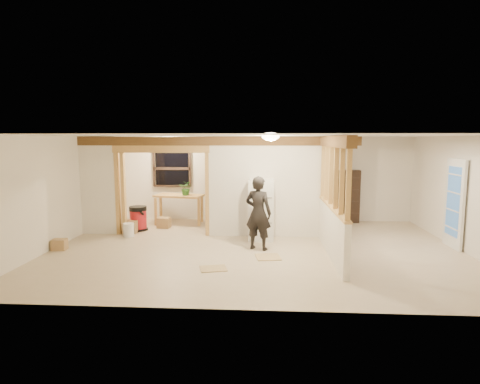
# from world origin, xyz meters

# --- Properties ---
(floor) EXTENTS (9.00, 6.50, 0.01)m
(floor) POSITION_xyz_m (0.00, 0.00, -0.01)
(floor) COLOR #C9B395
(floor) RESTS_ON ground
(ceiling) EXTENTS (9.00, 6.50, 0.01)m
(ceiling) POSITION_xyz_m (0.00, 0.00, 2.50)
(ceiling) COLOR white
(wall_back) EXTENTS (9.00, 0.01, 2.50)m
(wall_back) POSITION_xyz_m (0.00, 3.25, 1.25)
(wall_back) COLOR silver
(wall_back) RESTS_ON floor
(wall_front) EXTENTS (9.00, 0.01, 2.50)m
(wall_front) POSITION_xyz_m (0.00, -3.25, 1.25)
(wall_front) COLOR silver
(wall_front) RESTS_ON floor
(wall_left) EXTENTS (0.01, 6.50, 2.50)m
(wall_left) POSITION_xyz_m (-4.50, 0.00, 1.25)
(wall_left) COLOR silver
(wall_left) RESTS_ON floor
(wall_right) EXTENTS (0.01, 6.50, 2.50)m
(wall_right) POSITION_xyz_m (4.50, 0.00, 1.25)
(wall_right) COLOR silver
(wall_right) RESTS_ON floor
(partition_left_stub) EXTENTS (0.90, 0.12, 2.50)m
(partition_left_stub) POSITION_xyz_m (-4.05, 1.20, 1.25)
(partition_left_stub) COLOR white
(partition_left_stub) RESTS_ON floor
(partition_center) EXTENTS (2.80, 0.12, 2.50)m
(partition_center) POSITION_xyz_m (0.20, 1.20, 1.25)
(partition_center) COLOR white
(partition_center) RESTS_ON floor
(doorway_frame) EXTENTS (2.46, 0.14, 2.20)m
(doorway_frame) POSITION_xyz_m (-2.40, 1.20, 1.10)
(doorway_frame) COLOR tan
(doorway_frame) RESTS_ON floor
(header_beam_back) EXTENTS (7.00, 0.18, 0.22)m
(header_beam_back) POSITION_xyz_m (-1.00, 1.20, 2.38)
(header_beam_back) COLOR brown
(header_beam_back) RESTS_ON ceiling
(header_beam_right) EXTENTS (0.18, 3.30, 0.22)m
(header_beam_right) POSITION_xyz_m (1.60, -0.40, 2.38)
(header_beam_right) COLOR brown
(header_beam_right) RESTS_ON ceiling
(pony_wall) EXTENTS (0.12, 3.20, 1.00)m
(pony_wall) POSITION_xyz_m (1.60, -0.40, 0.50)
(pony_wall) COLOR white
(pony_wall) RESTS_ON floor
(stud_partition) EXTENTS (0.14, 3.20, 1.32)m
(stud_partition) POSITION_xyz_m (1.60, -0.40, 1.66)
(stud_partition) COLOR tan
(stud_partition) RESTS_ON pony_wall
(window_back) EXTENTS (1.12, 0.10, 1.10)m
(window_back) POSITION_xyz_m (-2.60, 3.17, 1.55)
(window_back) COLOR black
(window_back) RESTS_ON wall_back
(french_door) EXTENTS (0.12, 0.86, 2.00)m
(french_door) POSITION_xyz_m (4.42, 0.40, 1.00)
(french_door) COLOR white
(french_door) RESTS_ON floor
(ceiling_dome_main) EXTENTS (0.36, 0.36, 0.16)m
(ceiling_dome_main) POSITION_xyz_m (0.30, -0.50, 2.48)
(ceiling_dome_main) COLOR #FFEABF
(ceiling_dome_main) RESTS_ON ceiling
(ceiling_dome_util) EXTENTS (0.32, 0.32, 0.14)m
(ceiling_dome_util) POSITION_xyz_m (-2.50, 2.30, 2.48)
(ceiling_dome_util) COLOR #FFEABF
(ceiling_dome_util) RESTS_ON ceiling
(hanging_bulb) EXTENTS (0.07, 0.07, 0.07)m
(hanging_bulb) POSITION_xyz_m (-2.00, 1.60, 2.18)
(hanging_bulb) COLOR #FFD88C
(hanging_bulb) RESTS_ON ceiling
(refrigerator) EXTENTS (0.60, 0.58, 1.46)m
(refrigerator) POSITION_xyz_m (0.11, 0.85, 0.73)
(refrigerator) COLOR white
(refrigerator) RESTS_ON floor
(woman) EXTENTS (0.70, 0.58, 1.63)m
(woman) POSITION_xyz_m (0.05, -0.04, 0.82)
(woman) COLOR black
(woman) RESTS_ON floor
(work_table) EXTENTS (1.45, 0.93, 0.84)m
(work_table) POSITION_xyz_m (-2.27, 2.56, 0.42)
(work_table) COLOR tan
(work_table) RESTS_ON floor
(potted_plant) EXTENTS (0.39, 0.35, 0.40)m
(potted_plant) POSITION_xyz_m (-2.04, 2.46, 1.05)
(potted_plant) COLOR #36722C
(potted_plant) RESTS_ON work_table
(shop_vac) EXTENTS (0.61, 0.61, 0.66)m
(shop_vac) POSITION_xyz_m (-3.18, 1.63, 0.33)
(shop_vac) COLOR #A3171F
(shop_vac) RESTS_ON floor
(bookshelf) EXTENTS (0.77, 0.26, 1.54)m
(bookshelf) POSITION_xyz_m (2.56, 3.05, 0.77)
(bookshelf) COLOR black
(bookshelf) RESTS_ON floor
(bucket) EXTENTS (0.29, 0.29, 0.34)m
(bucket) POSITION_xyz_m (-3.21, 0.93, 0.17)
(bucket) COLOR white
(bucket) RESTS_ON floor
(box_util_a) EXTENTS (0.36, 0.32, 0.28)m
(box_util_a) POSITION_xyz_m (-2.58, 1.99, 0.14)
(box_util_a) COLOR #AA8452
(box_util_a) RESTS_ON floor
(box_util_b) EXTENTS (0.35, 0.35, 0.32)m
(box_util_b) POSITION_xyz_m (-3.29, 1.36, 0.16)
(box_util_b) COLOR #AA8452
(box_util_b) RESTS_ON floor
(box_front) EXTENTS (0.32, 0.27, 0.24)m
(box_front) POSITION_xyz_m (-4.32, -0.36, 0.12)
(box_front) COLOR #AA8452
(box_front) RESTS_ON floor
(floor_panel_near) EXTENTS (0.56, 0.56, 0.02)m
(floor_panel_near) POSITION_xyz_m (0.27, -0.65, 0.01)
(floor_panel_near) COLOR tan
(floor_panel_near) RESTS_ON floor
(floor_panel_far) EXTENTS (0.58, 0.50, 0.02)m
(floor_panel_far) POSITION_xyz_m (-0.76, -1.46, 0.01)
(floor_panel_far) COLOR tan
(floor_panel_far) RESTS_ON floor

